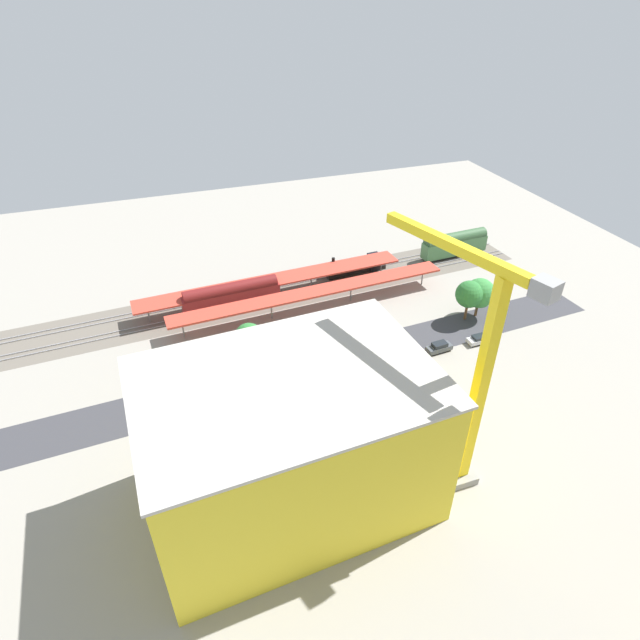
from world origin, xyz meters
TOP-DOWN VIEW (x-y plane):
  - ground_plane at (0.00, 0.00)m, footprint 183.15×183.15m
  - rail_bed at (0.00, -23.18)m, footprint 115.06×20.14m
  - street_asphalt at (0.00, 3.20)m, footprint 114.80×15.51m
  - track_rails at (0.00, -23.18)m, footprint 114.29×13.72m
  - platform_canopy_near at (-4.92, -14.54)m, footprint 57.97×7.55m
  - platform_canopy_far at (1.12, -22.18)m, footprint 57.31×8.53m
  - locomotive at (-19.53, -26.00)m, footprint 14.53×3.28m
  - passenger_coach at (-44.96, -25.99)m, footprint 17.00×3.95m
  - freight_coach_far at (10.37, -20.36)m, footprint 19.99×4.03m
  - parked_car_0 at (-30.41, 6.76)m, footprint 4.57×1.99m
  - parked_car_1 at (-22.08, 6.58)m, footprint 4.91×2.15m
  - parked_car_2 at (-14.75, 6.37)m, footprint 4.24×2.08m
  - parked_car_3 at (-5.89, 7.17)m, footprint 4.17×1.94m
  - parked_car_4 at (1.90, 6.28)m, footprint 4.52×1.93m
  - construction_building at (12.01, 27.28)m, footprint 34.89×24.62m
  - construction_roof_slab at (12.01, 27.28)m, footprint 35.53×25.26m
  - tower_crane at (-9.78, 31.11)m, footprint 8.17×22.61m
  - box_truck_0 at (-1.45, 9.75)m, footprint 8.45×2.58m
  - street_tree_0 at (-32.39, -1.01)m, footprint 5.33×5.33m
  - street_tree_1 at (3.98, -0.83)m, footprint 4.11×4.11m
  - street_tree_2 at (-35.16, -1.45)m, footprint 5.91×5.91m
  - street_tree_3 at (10.66, -2.78)m, footprint 5.00×5.00m
  - traffic_light at (7.59, 8.19)m, footprint 0.50×0.36m

SIDE VIEW (x-z plane):
  - ground_plane at x=0.00m, z-range 0.00..0.00m
  - rail_bed at x=0.00m, z-range 0.00..0.01m
  - street_asphalt at x=0.00m, z-range 0.00..0.01m
  - track_rails at x=0.00m, z-range 0.12..0.24m
  - parked_car_0 at x=-30.41m, z-range -0.08..1.52m
  - parked_car_4 at x=1.90m, z-range -0.10..1.58m
  - parked_car_2 at x=-14.75m, z-range -0.10..1.60m
  - parked_car_3 at x=-5.89m, z-range -0.10..1.69m
  - parked_car_1 at x=-22.08m, z-range -0.11..1.75m
  - box_truck_0 at x=-1.45m, z-range 0.00..3.13m
  - locomotive at x=-19.53m, z-range -0.69..4.15m
  - freight_coach_far at x=10.37m, z-range 0.15..5.97m
  - passenger_coach at x=-44.96m, z-range 0.16..6.27m
  - platform_canopy_far at x=1.12m, z-range 1.82..5.87m
  - platform_canopy_near at x=-4.92m, z-range 1.88..6.13m
  - traffic_light at x=7.59m, z-range 1.01..7.03m
  - street_tree_3 at x=10.66m, z-range 1.06..8.21m
  - street_tree_1 at x=3.98m, z-range 1.36..8.28m
  - street_tree_2 at x=-35.16m, z-range 1.10..9.25m
  - street_tree_0 at x=-32.39m, z-range 1.51..9.90m
  - construction_building at x=12.01m, z-range 0.00..19.12m
  - tower_crane at x=-9.78m, z-range 2.65..35.64m
  - construction_roof_slab at x=12.01m, z-range 19.12..19.52m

